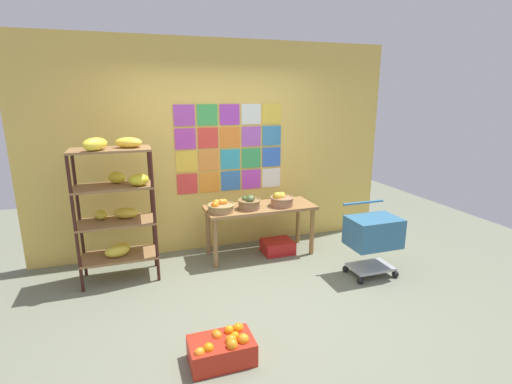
% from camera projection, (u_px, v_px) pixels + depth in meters
% --- Properties ---
extents(ground, '(9.21, 9.21, 0.00)m').
position_uv_depth(ground, '(258.00, 301.00, 3.98)').
color(ground, slate).
extents(back_wall_with_art, '(4.93, 0.07, 2.80)m').
position_uv_depth(back_wall_with_art, '(219.00, 148.00, 5.13)').
color(back_wall_with_art, '#E3BE55').
rests_on(back_wall_with_art, ground).
extents(banana_shelf_unit, '(0.85, 0.54, 1.67)m').
position_uv_depth(banana_shelf_unit, '(118.00, 198.00, 4.26)').
color(banana_shelf_unit, '#371913').
rests_on(banana_shelf_unit, ground).
extents(display_table, '(1.44, 0.57, 0.68)m').
position_uv_depth(display_table, '(260.00, 213.00, 5.02)').
color(display_table, olive).
rests_on(display_table, ground).
extents(fruit_basket_back_right, '(0.34, 0.34, 0.16)m').
position_uv_depth(fruit_basket_back_right, '(220.00, 207.00, 4.74)').
color(fruit_basket_back_right, '#A07C4E').
rests_on(fruit_basket_back_right, display_table).
extents(fruit_basket_back_left, '(0.29, 0.29, 0.18)m').
position_uv_depth(fruit_basket_back_left, '(249.00, 202.00, 4.86)').
color(fruit_basket_back_left, olive).
rests_on(fruit_basket_back_left, display_table).
extents(fruit_basket_right, '(0.31, 0.31, 0.19)m').
position_uv_depth(fruit_basket_right, '(281.00, 200.00, 4.99)').
color(fruit_basket_right, '#A06E4D').
rests_on(fruit_basket_right, display_table).
extents(produce_crate_under_table, '(0.41, 0.34, 0.17)m').
position_uv_depth(produce_crate_under_table, '(278.00, 247.00, 5.19)').
color(produce_crate_under_table, red).
rests_on(produce_crate_under_table, ground).
extents(orange_crate_foreground, '(0.52, 0.33, 0.26)m').
position_uv_depth(orange_crate_foreground, '(222.00, 349.00, 3.07)').
color(orange_crate_foreground, red).
rests_on(orange_crate_foreground, ground).
extents(shopping_cart, '(0.58, 0.46, 0.85)m').
position_uv_depth(shopping_cart, '(373.00, 235.00, 4.45)').
color(shopping_cart, black).
rests_on(shopping_cart, ground).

